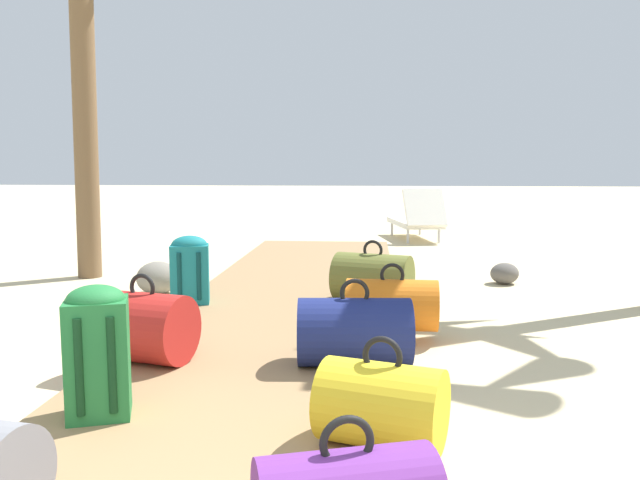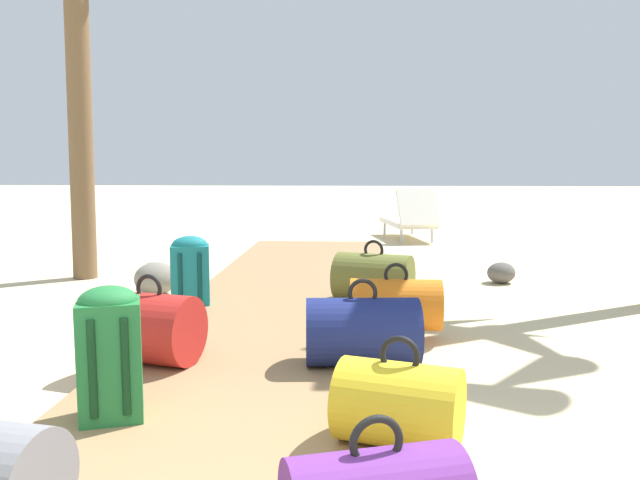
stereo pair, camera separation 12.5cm
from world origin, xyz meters
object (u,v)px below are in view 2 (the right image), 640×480
Objects in this scene: duffel_bag_navy at (362,332)px; duffel_bag_olive at (373,278)px; backpack_teal at (190,268)px; duffel_bag_yellow at (399,404)px; lounge_chair at (410,219)px; duffel_bag_orange at (396,304)px; duffel_bag_red at (150,328)px; backpack_green at (110,350)px.

duffel_bag_olive is (0.11, 1.64, 0.01)m from duffel_bag_navy.
duffel_bag_navy is 2.02m from backpack_teal.
duffel_bag_navy is 1.16× the size of duffel_bag_yellow.
lounge_chair reaches higher than duffel_bag_olive.
backpack_teal reaches higher than duffel_bag_orange.
duffel_bag_navy is at bearing -97.05° from lounge_chair.
duffel_bag_yellow is 7.66m from lounge_chair.
duffel_bag_olive is 5.02m from lounge_chair.
duffel_bag_yellow is 2.93m from backpack_teal.
duffel_bag_orange is 1.04× the size of duffel_bag_red.
duffel_bag_red is 1.19m from duffel_bag_navy.
duffel_bag_yellow is at bearing -59.29° from backpack_teal.
backpack_green is 1.08× the size of backpack_teal.
backpack_teal is (-0.24, 2.31, -0.02)m from backpack_green.
duffel_bag_olive reaches higher than duffel_bag_navy.
duffel_bag_orange is 1.05× the size of backpack_green.
lounge_chair reaches higher than backpack_green.
duffel_bag_red reaches higher than duffel_bag_yellow.
duffel_bag_orange is at bearing 86.85° from duffel_bag_yellow.
duffel_bag_navy is (1.11, 0.81, -0.12)m from backpack_green.
lounge_chair is at bearing 82.95° from duffel_bag_navy.
lounge_chair is (1.93, 7.42, -0.06)m from backpack_green.
duffel_bag_yellow is at bearing -36.90° from duffel_bag_red.
lounge_chair is (0.68, 7.63, 0.08)m from duffel_bag_yellow.
duffel_bag_red is at bearing 143.10° from duffel_bag_yellow.
duffel_bag_yellow is (1.33, -1.00, -0.03)m from duffel_bag_red.
duffel_bag_yellow is at bearing -89.41° from duffel_bag_olive.
duffel_bag_red is at bearing -150.68° from duffel_bag_orange.
backpack_green reaches higher than duffel_bag_orange.
duffel_bag_orange is at bearing 29.32° from duffel_bag_red.
duffel_bag_orange is 5.86m from lounge_chair.
backpack_green reaches higher than duffel_bag_red.
backpack_green reaches higher than backpack_teal.
duffel_bag_olive reaches higher than duffel_bag_orange.
backpack_green is at bearing 170.60° from duffel_bag_yellow.
lounge_chair is (2.18, 5.11, -0.04)m from backpack_teal.
backpack_teal is at bearing 96.17° from duffel_bag_red.
backpack_green is 1.27m from duffel_bag_yellow.
duffel_bag_olive reaches higher than duffel_bag_yellow.
duffel_bag_orange is at bearing 49.79° from backpack_green.
backpack_green is 2.32m from backpack_teal.
duffel_bag_orange is 1.14× the size of backpack_teal.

